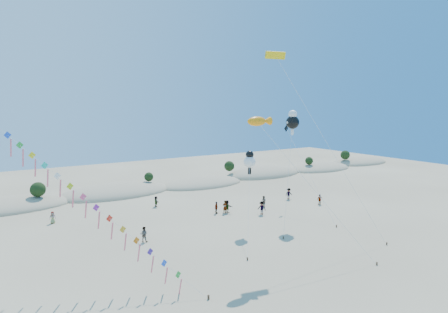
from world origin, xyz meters
TOP-DOWN VIEW (x-y plane):
  - dune_ridge at (1.06, 45.14)m, footprint 145.30×11.49m
  - kite_train at (-13.69, 16.50)m, footprint 18.36×19.02m
  - fish_kite at (4.28, 11.09)m, footprint 9.46×8.23m
  - cartoon_kite_low at (8.84, 18.89)m, footprint 6.88×8.95m
  - cartoon_kite_high at (16.14, 19.51)m, footprint 7.66×7.09m
  - parafoil_kite at (9.24, 14.57)m, footprint 9.87×9.20m
  - dark_kite at (19.61, 22.01)m, footprint 3.08×12.62m
  - beachgoers at (10.01, 25.80)m, footprint 36.30×14.11m

SIDE VIEW (x-z plane):
  - dune_ridge at x=1.06m, z-range -2.67..2.90m
  - beachgoers at x=10.01m, z-range -0.05..1.77m
  - cartoon_kite_low at x=8.84m, z-range 3.53..12.98m
  - dark_kite at x=19.61m, z-range 2.35..14.29m
  - kite_train at x=-13.69m, z-range 0.27..19.09m
  - cartoon_kite_high at x=16.14m, z-range 5.71..19.95m
  - fish_kite at x=4.28m, z-range 6.38..20.17m
  - parafoil_kite at x=9.24m, z-range 9.47..30.03m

